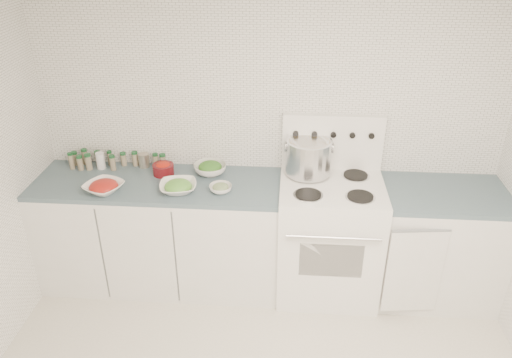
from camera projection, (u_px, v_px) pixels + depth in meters
name	position (u px, v px, depth m)	size (l,w,h in m)	color
room_walls	(254.00, 185.00, 2.32)	(3.54, 3.04, 2.52)	white
counter_left	(162.00, 232.00, 3.94)	(1.85, 0.62, 0.90)	white
stove	(328.00, 234.00, 3.83)	(0.76, 0.70, 1.36)	white
counter_right	(437.00, 244.00, 3.79)	(0.89, 0.67, 0.90)	white
stock_pot	(309.00, 155.00, 3.70)	(0.36, 0.34, 0.26)	silver
bowl_tomato	(104.00, 187.00, 3.58)	(0.35, 0.35, 0.09)	white
bowl_snowpea	(178.00, 187.00, 3.58)	(0.31, 0.31, 0.09)	white
bowl_broccoli	(210.00, 168.00, 3.83)	(0.25, 0.25, 0.10)	white
bowl_zucchini	(221.00, 188.00, 3.58)	(0.18, 0.18, 0.07)	white
bowl_pepper	(163.00, 168.00, 3.82)	(0.16, 0.16, 0.10)	#560E13
salt_canister	(101.00, 161.00, 3.90)	(0.07, 0.07, 0.13)	white
tin_can	(144.00, 160.00, 3.93)	(0.08, 0.08, 0.11)	#A39A8A
spice_cluster	(107.00, 160.00, 3.92)	(0.76, 0.15, 0.14)	gray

